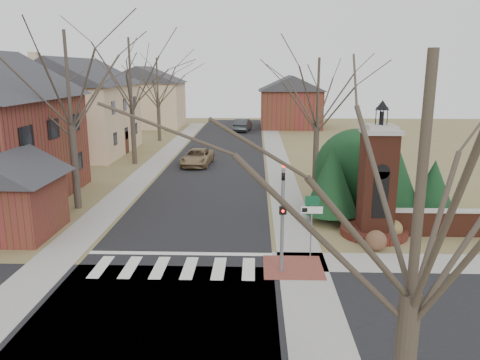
{
  "coord_description": "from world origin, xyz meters",
  "views": [
    {
      "loc": [
        3.23,
        -16.65,
        7.85
      ],
      "look_at": [
        2.48,
        6.0,
        2.45
      ],
      "focal_mm": 35.0,
      "sensor_mm": 36.0,
      "label": 1
    }
  ],
  "objects_px": {
    "sign_post": "(312,215)",
    "pickup_truck": "(197,157)",
    "brick_gate_monument": "(376,192)",
    "traffic_signal_pole": "(283,210)",
    "distant_car": "(243,125)"
  },
  "relations": [
    {
      "from": "traffic_signal_pole",
      "to": "pickup_truck",
      "type": "distance_m",
      "value": 21.82
    },
    {
      "from": "traffic_signal_pole",
      "to": "pickup_truck",
      "type": "relative_size",
      "value": 0.93
    },
    {
      "from": "distant_car",
      "to": "sign_post",
      "type": "bearing_deg",
      "value": 103.94
    },
    {
      "from": "brick_gate_monument",
      "to": "distant_car",
      "type": "relative_size",
      "value": 1.33
    },
    {
      "from": "sign_post",
      "to": "distant_car",
      "type": "relative_size",
      "value": 0.56
    },
    {
      "from": "pickup_truck",
      "to": "distant_car",
      "type": "relative_size",
      "value": 0.99
    },
    {
      "from": "traffic_signal_pole",
      "to": "sign_post",
      "type": "distance_m",
      "value": 2.02
    },
    {
      "from": "sign_post",
      "to": "pickup_truck",
      "type": "height_order",
      "value": "sign_post"
    },
    {
      "from": "sign_post",
      "to": "brick_gate_monument",
      "type": "xyz_separation_m",
      "value": [
        3.41,
        3.01,
        0.22
      ]
    },
    {
      "from": "traffic_signal_pole",
      "to": "sign_post",
      "type": "xyz_separation_m",
      "value": [
        1.29,
        1.41,
        -0.64
      ]
    },
    {
      "from": "traffic_signal_pole",
      "to": "distant_car",
      "type": "xyz_separation_m",
      "value": [
        -2.7,
        43.01,
        -1.78
      ]
    },
    {
      "from": "brick_gate_monument",
      "to": "traffic_signal_pole",
      "type": "bearing_deg",
      "value": -136.76
    },
    {
      "from": "pickup_truck",
      "to": "distant_car",
      "type": "xyz_separation_m",
      "value": [
        3.2,
        22.09,
        0.13
      ]
    },
    {
      "from": "sign_post",
      "to": "pickup_truck",
      "type": "relative_size",
      "value": 0.57
    },
    {
      "from": "traffic_signal_pole",
      "to": "brick_gate_monument",
      "type": "distance_m",
      "value": 6.47
    }
  ]
}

